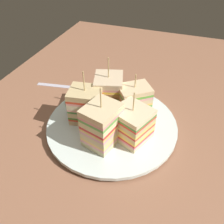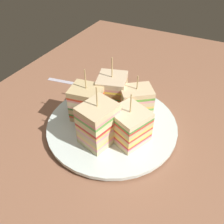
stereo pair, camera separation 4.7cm
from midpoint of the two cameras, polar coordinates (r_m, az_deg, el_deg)
ground_plane at (r=50.94cm, az=2.66°, el=-4.70°), size 117.02×72.12×1.80cm
plate at (r=49.70cm, az=2.73°, el=-3.25°), size 27.77×27.77×1.46cm
sandwich_wedge_0 at (r=51.07cm, az=2.66°, el=4.74°), size 8.00×7.61×12.45cm
sandwich_wedge_1 at (r=48.44cm, az=-3.30°, el=2.12°), size 6.54×7.41×11.81cm
sandwich_wedge_2 at (r=42.72cm, az=-0.24°, el=-3.13°), size 7.76×7.00×12.62cm
sandwich_wedge_3 at (r=43.98cm, az=7.34°, el=-3.51°), size 8.26×8.47×10.81cm
sandwich_wedge_4 at (r=49.29cm, az=8.61°, el=2.16°), size 7.83×8.17×10.18cm
salad_garnish at (r=54.28cm, az=-4.94°, el=2.68°), size 6.70×6.47×1.52cm
spoon at (r=63.20cm, az=-5.45°, el=6.87°), size 4.14×13.81×1.00cm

